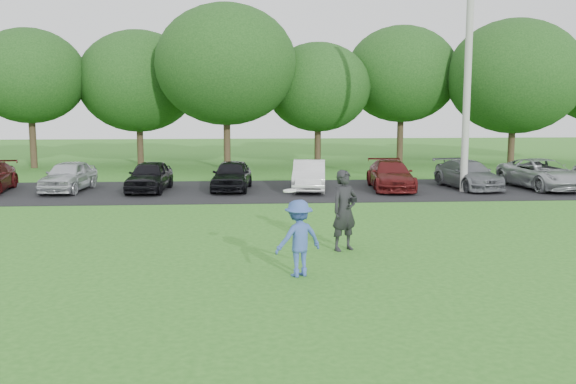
% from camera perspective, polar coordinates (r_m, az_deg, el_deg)
% --- Properties ---
extents(ground, '(100.00, 100.00, 0.00)m').
position_cam_1_polar(ground, '(13.10, 1.06, -7.79)').
color(ground, '#2C6B1E').
rests_on(ground, ground).
extents(parking_lot, '(32.00, 6.50, 0.03)m').
position_cam_1_polar(parking_lot, '(25.82, -1.44, 0.12)').
color(parking_lot, black).
rests_on(parking_lot, ground).
extents(utility_pole, '(0.28, 0.28, 10.23)m').
position_cam_1_polar(utility_pole, '(26.23, 15.73, 11.12)').
color(utility_pole, '#A9A9A4').
rests_on(utility_pole, ground).
extents(frisbee_player, '(1.18, 0.97, 1.82)m').
position_cam_1_polar(frisbee_player, '(13.19, 0.94, -4.12)').
color(frisbee_player, '#3955A2').
rests_on(frisbee_player, ground).
extents(camera_bystander, '(0.85, 0.76, 1.95)m').
position_cam_1_polar(camera_bystander, '(15.49, 5.04, -1.64)').
color(camera_bystander, black).
rests_on(camera_bystander, ground).
extents(parked_cars, '(31.15, 4.88, 1.22)m').
position_cam_1_polar(parked_cars, '(25.82, -1.53, 1.47)').
color(parked_cars, white).
rests_on(parked_cars, parking_lot).
extents(tree_row, '(42.39, 9.85, 8.64)m').
position_cam_1_polar(tree_row, '(35.43, 0.31, 10.21)').
color(tree_row, '#38281C').
rests_on(tree_row, ground).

